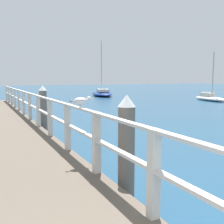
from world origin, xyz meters
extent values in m
cube|color=brown|center=(0.00, 10.72, 0.21)|extent=(2.35, 21.45, 0.42)
cube|color=beige|center=(1.10, 2.45, 0.95)|extent=(0.12, 0.12, 1.06)
cube|color=beige|center=(1.10, 4.11, 0.95)|extent=(0.12, 0.12, 1.06)
cube|color=beige|center=(1.10, 5.76, 0.95)|extent=(0.12, 0.12, 1.06)
cube|color=beige|center=(1.10, 7.42, 0.95)|extent=(0.12, 0.12, 1.06)
cube|color=beige|center=(1.10, 9.07, 0.95)|extent=(0.12, 0.12, 1.06)
cube|color=beige|center=(1.10, 10.72, 0.95)|extent=(0.12, 0.12, 1.06)
cube|color=beige|center=(1.10, 12.38, 0.95)|extent=(0.12, 0.12, 1.06)
cube|color=beige|center=(1.10, 14.03, 0.95)|extent=(0.12, 0.12, 1.06)
cube|color=beige|center=(1.10, 15.69, 0.95)|extent=(0.12, 0.12, 1.06)
cube|color=beige|center=(1.10, 17.34, 0.95)|extent=(0.12, 0.12, 1.06)
cube|color=beige|center=(1.10, 18.99, 0.95)|extent=(0.12, 0.12, 1.06)
cube|color=beige|center=(1.10, 20.65, 0.95)|extent=(0.12, 0.12, 1.06)
cube|color=beige|center=(1.10, 10.72, 1.47)|extent=(0.10, 19.85, 0.04)
cube|color=beige|center=(1.10, 10.72, 1.01)|extent=(0.10, 19.85, 0.04)
cylinder|color=#6B6056|center=(1.48, 3.74, 0.80)|extent=(0.28, 0.28, 1.59)
cone|color=white|center=(1.48, 3.74, 1.69)|extent=(0.29, 0.29, 0.20)
cylinder|color=#6B6056|center=(1.48, 10.07, 0.80)|extent=(0.28, 0.28, 1.59)
cone|color=white|center=(1.48, 10.07, 1.69)|extent=(0.29, 0.29, 0.20)
ellipsoid|color=white|center=(1.10, 4.88, 1.61)|extent=(0.28, 0.13, 0.15)
sphere|color=white|center=(1.27, 4.88, 1.66)|extent=(0.09, 0.09, 0.09)
cone|color=gold|center=(1.34, 4.88, 1.66)|extent=(0.05, 0.02, 0.02)
cone|color=#939399|center=(0.93, 4.88, 1.62)|extent=(0.08, 0.07, 0.07)
ellipsoid|color=#939399|center=(1.10, 4.88, 1.64)|extent=(0.22, 0.18, 0.04)
cylinder|color=tan|center=(1.09, 4.90, 1.51)|extent=(0.01, 0.01, 0.05)
cylinder|color=tan|center=(1.09, 4.85, 1.51)|extent=(0.01, 0.01, 0.05)
ellipsoid|color=white|center=(18.25, 17.37, 0.20)|extent=(1.90, 4.31, 0.40)
cylinder|color=#B2B2B7|center=(18.21, 17.16, 2.40)|extent=(0.10, 0.10, 3.98)
cylinder|color=#B2B2B7|center=(18.34, 17.88, 0.75)|extent=(0.34, 1.45, 0.08)
cube|color=beige|center=(18.33, 17.86, 0.55)|extent=(0.92, 1.59, 0.30)
ellipsoid|color=navy|center=(12.10, 27.88, 0.27)|extent=(3.58, 6.32, 0.53)
cylinder|color=#B2B2B7|center=(12.18, 28.17, 3.44)|extent=(0.10, 0.10, 5.82)
cylinder|color=#B2B2B7|center=(11.91, 27.16, 0.88)|extent=(0.62, 2.04, 0.08)
cube|color=beige|center=(11.92, 27.19, 0.68)|extent=(1.70, 2.39, 0.30)
camera|label=1|loc=(-0.64, 0.09, 2.05)|focal=41.87mm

